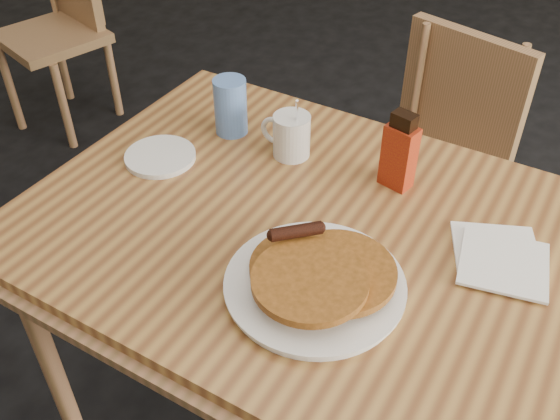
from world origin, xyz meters
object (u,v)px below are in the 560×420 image
object	(u,v)px
chair_main_far	(444,155)
syrup_bottle	(399,153)
main_table	(334,249)
chair_wall_extra	(61,9)
pancake_plate	(316,279)
blue_tumbler	(231,106)
coffee_mug	(290,135)

from	to	relation	value
chair_main_far	syrup_bottle	world-z (taller)	syrup_bottle
main_table	chair_wall_extra	distance (m)	1.98
chair_main_far	pancake_plate	xyz separation A→B (m)	(0.00, -0.87, 0.28)
chair_wall_extra	blue_tumbler	size ratio (longest dim) A/B	6.43
main_table	blue_tumbler	size ratio (longest dim) A/B	9.73
coffee_mug	chair_main_far	bearing A→B (deg)	69.86
chair_wall_extra	syrup_bottle	size ratio (longest dim) A/B	5.01
chair_main_far	blue_tumbler	xyz separation A→B (m)	(-0.39, -0.52, 0.32)
main_table	blue_tumbler	distance (m)	0.43
syrup_bottle	blue_tumbler	size ratio (longest dim) A/B	1.28
main_table	blue_tumbler	world-z (taller)	blue_tumbler
syrup_bottle	blue_tumbler	bearing A→B (deg)	-167.55
chair_wall_extra	syrup_bottle	xyz separation A→B (m)	(1.76, -0.78, 0.33)
main_table	blue_tumbler	bearing A→B (deg)	150.26
pancake_plate	blue_tumbler	distance (m)	0.53
chair_main_far	coffee_mug	xyz separation A→B (m)	(-0.23, -0.53, 0.30)
chair_main_far	coffee_mug	bearing A→B (deg)	-97.20
coffee_mug	syrup_bottle	xyz separation A→B (m)	(0.24, 0.01, 0.03)
chair_wall_extra	pancake_plate	world-z (taller)	chair_wall_extra
chair_wall_extra	syrup_bottle	distance (m)	1.95
chair_main_far	blue_tumbler	distance (m)	0.72
coffee_mug	blue_tumbler	size ratio (longest dim) A/B	1.16
syrup_bottle	blue_tumbler	xyz separation A→B (m)	(-0.40, 0.01, -0.01)
chair_wall_extra	coffee_mug	world-z (taller)	coffee_mug
pancake_plate	blue_tumbler	world-z (taller)	blue_tumbler
main_table	pancake_plate	xyz separation A→B (m)	(0.03, -0.15, 0.07)
pancake_plate	syrup_bottle	xyz separation A→B (m)	(0.01, 0.34, 0.05)
coffee_mug	syrup_bottle	world-z (taller)	syrup_bottle
chair_main_far	pancake_plate	distance (m)	0.91
chair_main_far	chair_wall_extra	xyz separation A→B (m)	(-1.74, 0.25, 0.01)
main_table	coffee_mug	distance (m)	0.29
chair_main_far	syrup_bottle	xyz separation A→B (m)	(0.02, -0.53, 0.33)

